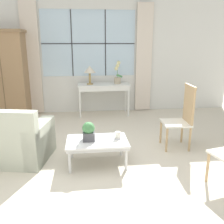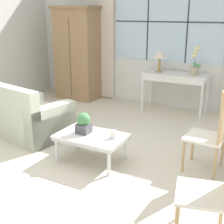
{
  "view_description": "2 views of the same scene",
  "coord_description": "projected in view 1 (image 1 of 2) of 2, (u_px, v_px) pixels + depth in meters",
  "views": [
    {
      "loc": [
        -0.13,
        -3.23,
        1.73
      ],
      "look_at": [
        0.26,
        0.26,
        0.74
      ],
      "focal_mm": 40.0,
      "sensor_mm": 36.0,
      "label": 1
    },
    {
      "loc": [
        2.02,
        -3.04,
        1.88
      ],
      "look_at": [
        0.18,
        0.39,
        0.62
      ],
      "focal_mm": 50.0,
      "sensor_mm": 36.0,
      "label": 2
    }
  ],
  "objects": [
    {
      "name": "ground_plane",
      "position": [
        96.0,
        167.0,
        3.57
      ],
      "size": [
        14.0,
        14.0,
        0.0
      ],
      "primitive_type": "plane",
      "color": "beige"
    },
    {
      "name": "wall_back_windowed",
      "position": [
        89.0,
        56.0,
        6.08
      ],
      "size": [
        7.2,
        0.14,
        2.8
      ],
      "color": "silver",
      "rests_on": "ground_plane"
    },
    {
      "name": "armoire",
      "position": [
        6.0,
        75.0,
        5.64
      ],
      "size": [
        0.97,
        0.64,
        1.99
      ],
      "color": "#93704C",
      "rests_on": "ground_plane"
    },
    {
      "name": "console_table",
      "position": [
        104.0,
        87.0,
        5.98
      ],
      "size": [
        1.22,
        0.53,
        0.76
      ],
      "color": "white",
      "rests_on": "ground_plane"
    },
    {
      "name": "table_lamp",
      "position": [
        90.0,
        70.0,
        5.81
      ],
      "size": [
        0.28,
        0.28,
        0.43
      ],
      "color": "#9E7F47",
      "rests_on": "console_table"
    },
    {
      "name": "potted_orchid",
      "position": [
        117.0,
        75.0,
        5.96
      ],
      "size": [
        0.2,
        0.16,
        0.54
      ],
      "color": "tan",
      "rests_on": "console_table"
    },
    {
      "name": "armchair_upholstered",
      "position": [
        15.0,
        142.0,
        3.73
      ],
      "size": [
        1.12,
        1.0,
        0.85
      ],
      "color": "beige",
      "rests_on": "ground_plane"
    },
    {
      "name": "side_chair_wooden",
      "position": [
        183.0,
        114.0,
        4.11
      ],
      "size": [
        0.46,
        0.46,
        1.06
      ],
      "color": "white",
      "rests_on": "ground_plane"
    },
    {
      "name": "coffee_table",
      "position": [
        97.0,
        143.0,
        3.59
      ],
      "size": [
        0.87,
        0.57,
        0.37
      ],
      "color": "silver",
      "rests_on": "ground_plane"
    },
    {
      "name": "potted_plant_small",
      "position": [
        89.0,
        131.0,
        3.54
      ],
      "size": [
        0.18,
        0.18,
        0.27
      ],
      "color": "#4C4C51",
      "rests_on": "coffee_table"
    },
    {
      "name": "pillar_candle",
      "position": [
        118.0,
        135.0,
        3.63
      ],
      "size": [
        0.11,
        0.11,
        0.12
      ],
      "color": "silver",
      "rests_on": "coffee_table"
    }
  ]
}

